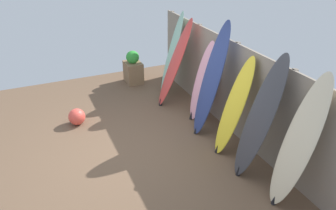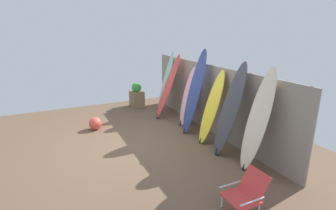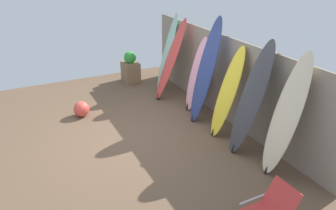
{
  "view_description": "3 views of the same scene",
  "coord_description": "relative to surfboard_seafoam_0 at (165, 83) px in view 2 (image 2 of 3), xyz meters",
  "views": [
    {
      "loc": [
        4.76,
        -1.45,
        3.57
      ],
      "look_at": [
        0.2,
        0.56,
        0.93
      ],
      "focal_mm": 35.0,
      "sensor_mm": 36.0,
      "label": 1
    },
    {
      "loc": [
        5.63,
        -1.93,
        2.73
      ],
      "look_at": [
        0.24,
        0.65,
        0.96
      ],
      "focal_mm": 28.0,
      "sensor_mm": 36.0,
      "label": 2
    },
    {
      "loc": [
        5.36,
        -2.02,
        3.32
      ],
      "look_at": [
        0.39,
        0.46,
        0.74
      ],
      "focal_mm": 35.0,
      "sensor_mm": 36.0,
      "label": 3
    }
  ],
  "objects": [
    {
      "name": "surfboard_navy_3",
      "position": [
        1.98,
        -0.09,
        0.13
      ],
      "size": [
        0.53,
        0.67,
        2.23
      ],
      "color": "navy",
      "rests_on": "ground"
    },
    {
      "name": "surfboard_charcoal_5",
      "position": [
        3.39,
        -0.05,
        0.03
      ],
      "size": [
        0.59,
        0.7,
        2.06
      ],
      "color": "#38383D",
      "rests_on": "ground"
    },
    {
      "name": "surfboard_cream_6",
      "position": [
        4.14,
        0.02,
        0.03
      ],
      "size": [
        0.56,
        0.61,
        2.04
      ],
      "color": "beige",
      "rests_on": "ground"
    },
    {
      "name": "fence_back",
      "position": [
        2.04,
        0.36,
        -0.08
      ],
      "size": [
        6.08,
        0.11,
        1.8
      ],
      "color": "gray",
      "rests_on": "ground"
    },
    {
      "name": "beach_ball",
      "position": [
        0.66,
        -2.46,
        -0.81
      ],
      "size": [
        0.35,
        0.35,
        0.35
      ],
      "primitive_type": "sphere",
      "color": "#E54C3F",
      "rests_on": "ground"
    },
    {
      "name": "ground",
      "position": [
        2.04,
        -1.65,
        -0.98
      ],
      "size": [
        7.68,
        7.68,
        0.0
      ],
      "primitive_type": "plane",
      "color": "brown"
    },
    {
      "name": "beach_chair",
      "position": [
        5.07,
        -1.0,
        -0.66
      ],
      "size": [
        0.5,
        0.58,
        0.63
      ],
      "rotation": [
        0.0,
        0.0,
        0.01
      ],
      "color": "silver",
      "rests_on": "ground"
    },
    {
      "name": "surfboard_red_1",
      "position": [
        0.59,
        -0.19,
        -0.0
      ],
      "size": [
        0.5,
        0.87,
        1.97
      ],
      "color": "#D13D38",
      "rests_on": "ground"
    },
    {
      "name": "planter_box",
      "position": [
        -0.94,
        -0.68,
        -0.6
      ],
      "size": [
        0.53,
        0.41,
        0.87
      ],
      "color": "#846647",
      "rests_on": "ground"
    },
    {
      "name": "surfboard_yellow_4",
      "position": [
        2.71,
        -0.04,
        -0.1
      ],
      "size": [
        0.47,
        0.68,
        1.78
      ],
      "color": "yellow",
      "rests_on": "ground"
    },
    {
      "name": "surfboard_seafoam_0",
      "position": [
        0.0,
        0.0,
        0.0
      ],
      "size": [
        0.54,
        0.64,
        1.99
      ],
      "color": "#9ED6BC",
      "rests_on": "ground"
    },
    {
      "name": "surfboard_pink_2",
      "position": [
        1.43,
        0.03,
        -0.15
      ],
      "size": [
        0.49,
        0.57,
        1.68
      ],
      "color": "pink",
      "rests_on": "ground"
    }
  ]
}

